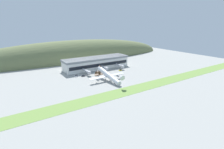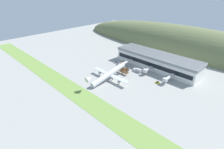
{
  "view_description": "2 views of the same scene",
  "coord_description": "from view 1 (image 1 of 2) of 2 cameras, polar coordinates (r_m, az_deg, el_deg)",
  "views": [
    {
      "loc": [
        -95.69,
        -141.98,
        55.18
      ],
      "look_at": [
        -6.02,
        -5.78,
        6.44
      ],
      "focal_mm": 28.0,
      "sensor_mm": 36.0,
      "label": 1
    },
    {
      "loc": [
        84.17,
        -94.48,
        71.82
      ],
      "look_at": [
        -5.63,
        -3.9,
        6.54
      ],
      "focal_mm": 28.0,
      "sensor_mm": 36.0,
      "label": 2
    }
  ],
  "objects": [
    {
      "name": "jetway_0",
      "position": [
        192.99,
        -8.27,
        1.08
      ],
      "size": [
        3.38,
        16.94,
        5.43
      ],
      "color": "silver",
      "rests_on": "ground_plane"
    },
    {
      "name": "jetway_2",
      "position": [
        216.41,
        2.6,
        2.94
      ],
      "size": [
        3.38,
        14.84,
        5.43
      ],
      "color": "silver",
      "rests_on": "ground_plane"
    },
    {
      "name": "service_car_0",
      "position": [
        188.63,
        -11.56,
        -0.5
      ],
      "size": [
        4.4,
        2.16,
        1.64
      ],
      "color": "silver",
      "rests_on": "ground_plane"
    },
    {
      "name": "service_car_1",
      "position": [
        208.37,
        2.73,
        1.45
      ],
      "size": [
        3.65,
        1.86,
        1.53
      ],
      "color": "gold",
      "rests_on": "ground_plane"
    },
    {
      "name": "fuel_truck",
      "position": [
        199.71,
        -3.9,
        1.02
      ],
      "size": [
        8.3,
        2.95,
        3.3
      ],
      "color": "silver",
      "rests_on": "ground_plane"
    },
    {
      "name": "ground_plane",
      "position": [
        179.89,
        0.59,
        -1.22
      ],
      "size": [
        407.1,
        407.1,
        0.0
      ],
      "primitive_type": "plane",
      "color": "#9E9E99"
    },
    {
      "name": "traffic_cone_0",
      "position": [
        187.3,
        -2.36,
        -0.42
      ],
      "size": [
        0.52,
        0.52,
        0.58
      ],
      "color": "orange",
      "rests_on": "ground_plane"
    },
    {
      "name": "grass_strip_foreground",
      "position": [
        153.59,
        7.97,
        -4.57
      ],
      "size": [
        366.39,
        16.19,
        0.08
      ],
      "primitive_type": "cube",
      "color": "#759947",
      "rests_on": "ground_plane"
    },
    {
      "name": "terminal_building",
      "position": [
        219.28,
        -5.15,
        4.07
      ],
      "size": [
        83.13,
        22.23,
        13.65
      ],
      "color": "white",
      "rests_on": "ground_plane"
    },
    {
      "name": "hill_backdrop",
      "position": [
        280.63,
        -12.06,
        4.93
      ],
      "size": [
        340.38,
        62.12,
        58.77
      ],
      "primitive_type": "ellipsoid",
      "color": "#667047",
      "rests_on": "ground_plane"
    },
    {
      "name": "cargo_airplane",
      "position": [
        170.85,
        -1.34,
        -0.27
      ],
      "size": [
        38.61,
        47.95,
        13.24
      ],
      "color": "silver"
    },
    {
      "name": "jetway_1",
      "position": [
        206.16,
        -2.4,
        2.25
      ],
      "size": [
        3.38,
        12.32,
        5.43
      ],
      "color": "silver",
      "rests_on": "ground_plane"
    },
    {
      "name": "service_car_2",
      "position": [
        188.04,
        -9.33,
        -0.46
      ],
      "size": [
        4.71,
        1.98,
        1.43
      ],
      "color": "#333338",
      "rests_on": "ground_plane"
    }
  ]
}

